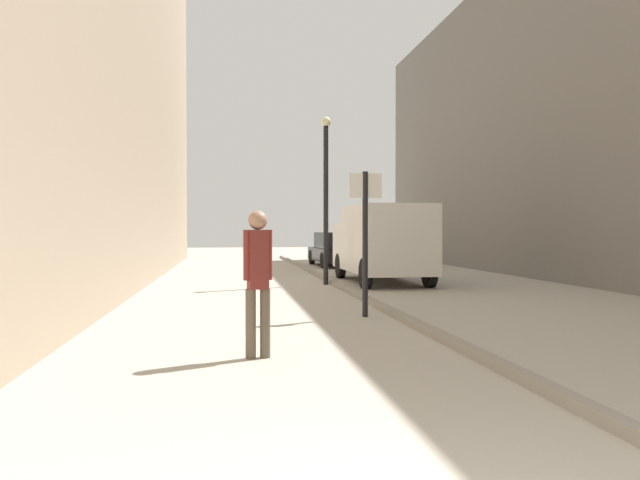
# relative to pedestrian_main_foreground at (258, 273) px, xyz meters

# --- Properties ---
(ground_plane) EXTENTS (80.00, 80.00, 0.00)m
(ground_plane) POSITION_rel_pedestrian_main_foreground_xyz_m (1.03, 6.73, -1.04)
(ground_plane) COLOR #A8A093
(kerb_strip) EXTENTS (0.16, 40.00, 0.12)m
(kerb_strip) POSITION_rel_pedestrian_main_foreground_xyz_m (2.61, 6.73, -0.98)
(kerb_strip) COLOR gray
(kerb_strip) RESTS_ON ground_plane
(pedestrian_main_foreground) EXTENTS (0.35, 0.24, 1.79)m
(pedestrian_main_foreground) POSITION_rel_pedestrian_main_foreground_xyz_m (0.00, 0.00, 0.00)
(pedestrian_main_foreground) COLOR brown
(pedestrian_main_foreground) RESTS_ON ground_plane
(delivery_van) EXTENTS (2.01, 5.11, 2.25)m
(delivery_van) POSITION_rel_pedestrian_main_foreground_xyz_m (4.13, 10.07, 0.18)
(delivery_van) COLOR silver
(delivery_van) RESTS_ON ground_plane
(parked_car) EXTENTS (1.95, 4.25, 1.45)m
(parked_car) POSITION_rel_pedestrian_main_foreground_xyz_m (4.28, 18.48, -0.32)
(parked_car) COLOR black
(parked_car) RESTS_ON ground_plane
(street_sign_post) EXTENTS (0.60, 0.10, 2.60)m
(street_sign_post) POSITION_rel_pedestrian_main_foreground_xyz_m (2.07, 3.24, 0.51)
(street_sign_post) COLOR black
(street_sign_post) RESTS_ON ground_plane
(lamp_post) EXTENTS (0.28, 0.28, 4.76)m
(lamp_post) POSITION_rel_pedestrian_main_foreground_xyz_m (2.40, 9.65, 1.69)
(lamp_post) COLOR black
(lamp_post) RESTS_ON ground_plane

